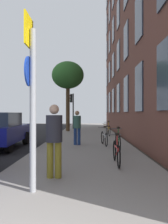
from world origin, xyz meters
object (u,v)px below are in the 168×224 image
at_px(bicycle_3, 108,130).
at_px(traffic_light, 72,105).
at_px(bicycle_0, 116,152).
at_px(bicycle_2, 104,138).
at_px(pedestrian_1, 77,125).
at_px(car_1, 1,130).
at_px(sign_post, 32,91).
at_px(bicycle_1, 118,141).
at_px(tree_near, 68,76).
at_px(pedestrian_0, 54,136).

bearing_deg(bicycle_3, traffic_light, 112.26).
relative_size(bicycle_0, bicycle_2, 1.06).
bearing_deg(pedestrian_1, bicycle_3, 68.52).
bearing_deg(traffic_light, bicycle_0, -81.61).
distance_m(bicycle_2, pedestrian_1, 1.39).
bearing_deg(car_1, sign_post, -65.41).
distance_m(traffic_light, bicycle_3, 7.80).
bearing_deg(bicycle_1, bicycle_2, 104.33).
xyz_separation_m(tree_near, pedestrian_1, (1.17, -8.74, -3.69)).
bearing_deg(bicycle_3, bicycle_1, -91.41).
relative_size(bicycle_2, car_1, 0.38).
bearing_deg(traffic_light, bicycle_2, -79.06).
distance_m(sign_post, car_1, 7.08).
relative_size(pedestrian_1, car_1, 0.37).
distance_m(tree_near, bicycle_2, 10.11).
relative_size(sign_post, bicycle_2, 2.05).
height_order(bicycle_1, bicycle_3, bicycle_3).
height_order(pedestrian_0, pedestrian_1, pedestrian_0).
bearing_deg(bicycle_3, car_1, -136.31).
height_order(sign_post, traffic_light, traffic_light).
height_order(sign_post, bicycle_0, sign_post).
height_order(tree_near, bicycle_0, tree_near).
distance_m(sign_post, bicycle_0, 3.46).
height_order(tree_near, bicycle_2, tree_near).
xyz_separation_m(bicycle_3, car_1, (-5.30, -5.07, 0.34)).
relative_size(bicycle_1, bicycle_3, 1.01).
bearing_deg(bicycle_2, tree_near, 105.41).
height_order(traffic_light, bicycle_3, traffic_light).
bearing_deg(sign_post, pedestrian_1, 85.30).
bearing_deg(sign_post, car_1, 114.59).
bearing_deg(traffic_light, bicycle_3, -67.74).
xyz_separation_m(bicycle_2, pedestrian_1, (-1.26, 0.10, 0.56)).
xyz_separation_m(traffic_light, car_1, (-2.44, -12.06, -1.59)).
height_order(traffic_light, bicycle_2, traffic_light).
distance_m(bicycle_0, bicycle_2, 4.16).
bearing_deg(bicycle_1, bicycle_3, 88.59).
bearing_deg(car_1, traffic_light, 78.55).
bearing_deg(car_1, pedestrian_0, -59.26).
distance_m(traffic_light, bicycle_2, 12.15).
xyz_separation_m(pedestrian_0, car_1, (-3.19, 5.37, -0.24)).
height_order(bicycle_1, pedestrian_0, pedestrian_0).
height_order(sign_post, bicycle_3, sign_post).
bearing_deg(pedestrian_0, traffic_light, 92.47).
bearing_deg(sign_post, traffic_light, 91.44).
bearing_deg(bicycle_0, car_1, 140.99).
height_order(bicycle_0, pedestrian_0, pedestrian_0).
relative_size(bicycle_0, pedestrian_1, 1.08).
bearing_deg(bicycle_1, tree_near, 105.24).
distance_m(pedestrian_1, car_1, 3.48).
distance_m(traffic_light, car_1, 12.40).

